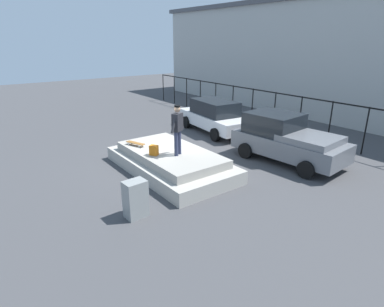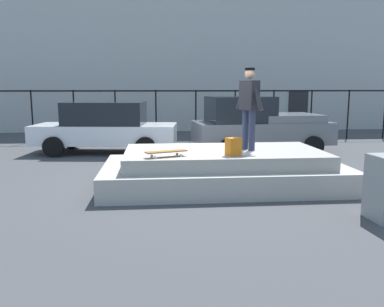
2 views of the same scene
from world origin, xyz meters
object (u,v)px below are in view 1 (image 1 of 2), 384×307
at_px(utility_box, 136,199).
at_px(backpack, 154,150).
at_px(skateboarder, 177,127).
at_px(car_white_sedan_near, 214,116).
at_px(car_grey_pickup_mid, 286,139).
at_px(skateboard, 136,143).

bearing_deg(utility_box, backpack, 136.20).
distance_m(skateboarder, backpack, 1.19).
relative_size(skateboarder, car_white_sedan_near, 0.37).
bearing_deg(utility_box, car_grey_pickup_mid, 89.79).
bearing_deg(car_white_sedan_near, car_grey_pickup_mid, -5.77).
distance_m(skateboard, car_grey_pickup_mid, 5.92).
bearing_deg(skateboard, car_grey_pickup_mid, 58.11).
height_order(backpack, car_white_sedan_near, car_white_sedan_near).
xyz_separation_m(skateboarder, skateboard, (-1.81, -0.73, -0.91)).
bearing_deg(car_white_sedan_near, skateboarder, -52.72).
relative_size(backpack, car_grey_pickup_mid, 0.08).
distance_m(skateboarder, utility_box, 3.29).
height_order(skateboarder, utility_box, skateboarder).
bearing_deg(utility_box, skateboarder, 120.21).
relative_size(skateboarder, utility_box, 1.65).
xyz_separation_m(skateboarder, utility_box, (1.67, -2.54, -1.27)).
bearing_deg(car_grey_pickup_mid, skateboard, -121.89).
xyz_separation_m(backpack, utility_box, (2.14, -1.84, -0.43)).
height_order(skateboard, utility_box, utility_box).
relative_size(skateboarder, skateboard, 2.07).
bearing_deg(backpack, utility_box, 112.25).
height_order(skateboard, backpack, backpack).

